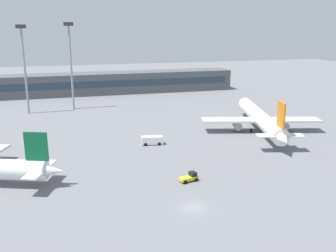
{
  "coord_description": "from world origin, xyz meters",
  "views": [
    {
      "loc": [
        -19.1,
        -52.85,
        28.61
      ],
      "look_at": [
        6.97,
        40.0,
        3.0
      ],
      "focal_mm": 40.47,
      "sensor_mm": 36.0,
      "label": 1
    }
  ],
  "objects_px": {
    "floodlight_tower_west": "(71,61)",
    "airplane_mid": "(260,118)",
    "floodlight_tower_east": "(24,64)",
    "baggage_tug_yellow": "(190,177)",
    "service_van_white": "(152,140)"
  },
  "relations": [
    {
      "from": "floodlight_tower_west",
      "to": "floodlight_tower_east",
      "type": "distance_m",
      "value": 15.2
    },
    {
      "from": "baggage_tug_yellow",
      "to": "floodlight_tower_west",
      "type": "distance_m",
      "value": 76.56
    },
    {
      "from": "baggage_tug_yellow",
      "to": "floodlight_tower_west",
      "type": "xyz_separation_m",
      "value": [
        -18.75,
        72.45,
        16.17
      ]
    },
    {
      "from": "floodlight_tower_west",
      "to": "floodlight_tower_east",
      "type": "xyz_separation_m",
      "value": [
        -14.87,
        -3.15,
        -0.4
      ]
    },
    {
      "from": "airplane_mid",
      "to": "baggage_tug_yellow",
      "type": "bearing_deg",
      "value": -136.39
    },
    {
      "from": "airplane_mid",
      "to": "service_van_white",
      "type": "distance_m",
      "value": 32.76
    },
    {
      "from": "airplane_mid",
      "to": "floodlight_tower_east",
      "type": "xyz_separation_m",
      "value": [
        -64.33,
        40.05,
        13.01
      ]
    },
    {
      "from": "service_van_white",
      "to": "floodlight_tower_east",
      "type": "xyz_separation_m",
      "value": [
        -32.04,
        45.02,
        15.45
      ]
    },
    {
      "from": "airplane_mid",
      "to": "floodlight_tower_west",
      "type": "height_order",
      "value": "floodlight_tower_west"
    },
    {
      "from": "floodlight_tower_east",
      "to": "baggage_tug_yellow",
      "type": "bearing_deg",
      "value": -64.12
    },
    {
      "from": "floodlight_tower_west",
      "to": "airplane_mid",
      "type": "bearing_deg",
      "value": -41.13
    },
    {
      "from": "service_van_white",
      "to": "floodlight_tower_west",
      "type": "bearing_deg",
      "value": 109.62
    },
    {
      "from": "airplane_mid",
      "to": "floodlight_tower_west",
      "type": "bearing_deg",
      "value": 138.87
    },
    {
      "from": "floodlight_tower_west",
      "to": "floodlight_tower_east",
      "type": "bearing_deg",
      "value": -168.04
    },
    {
      "from": "airplane_mid",
      "to": "baggage_tug_yellow",
      "type": "xyz_separation_m",
      "value": [
        -30.71,
        -29.25,
        -2.76
      ]
    }
  ]
}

